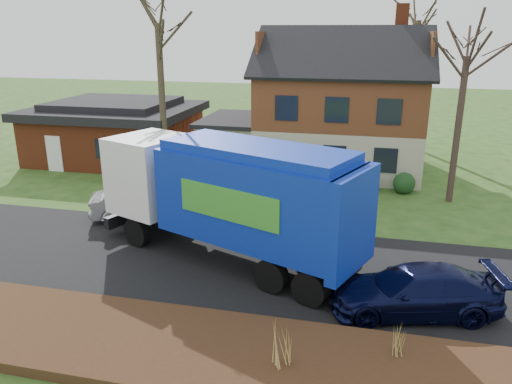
# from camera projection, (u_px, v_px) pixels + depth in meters

# --- Properties ---
(ground) EXTENTS (120.00, 120.00, 0.00)m
(ground) POSITION_uv_depth(u_px,v_px,m) (251.00, 265.00, 17.59)
(ground) COLOR #254617
(ground) RESTS_ON ground
(road) EXTENTS (80.00, 7.00, 0.02)m
(road) POSITION_uv_depth(u_px,v_px,m) (251.00, 265.00, 17.58)
(road) COLOR black
(road) RESTS_ON ground
(mulch_verge) EXTENTS (80.00, 3.50, 0.30)m
(mulch_verge) POSITION_uv_depth(u_px,v_px,m) (201.00, 351.00, 12.64)
(mulch_verge) COLOR #311C10
(mulch_verge) RESTS_ON ground
(main_house) EXTENTS (12.95, 8.95, 9.26)m
(main_house) POSITION_uv_depth(u_px,v_px,m) (333.00, 100.00, 28.87)
(main_house) COLOR beige
(main_house) RESTS_ON ground
(ranch_house) EXTENTS (9.80, 8.20, 3.70)m
(ranch_house) POSITION_uv_depth(u_px,v_px,m) (116.00, 130.00, 31.66)
(ranch_house) COLOR brown
(ranch_house) RESTS_ON ground
(garbage_truck) EXTENTS (10.43, 6.32, 4.35)m
(garbage_truck) POSITION_uv_depth(u_px,v_px,m) (232.00, 194.00, 17.23)
(garbage_truck) COLOR black
(garbage_truck) RESTS_ON ground
(silver_sedan) EXTENTS (4.81, 3.15, 1.50)m
(silver_sedan) POSITION_uv_depth(u_px,v_px,m) (145.00, 202.00, 21.75)
(silver_sedan) COLOR #A6A8AD
(silver_sedan) RESTS_ON ground
(navy_wagon) EXTENTS (5.18, 2.98, 1.41)m
(navy_wagon) POSITION_uv_depth(u_px,v_px,m) (415.00, 291.00, 14.44)
(navy_wagon) COLOR black
(navy_wagon) RESTS_ON ground
(tree_front_east) EXTENTS (3.49, 3.49, 9.69)m
(tree_front_east) POSITION_uv_depth(u_px,v_px,m) (470.00, 30.00, 21.67)
(tree_front_east) COLOR #3F2E26
(tree_front_east) RESTS_ON ground
(tree_back) EXTENTS (3.63, 3.63, 11.50)m
(tree_back) POSITION_uv_depth(u_px,v_px,m) (421.00, 2.00, 32.60)
(tree_back) COLOR #3E3325
(tree_back) RESTS_ON ground
(grass_clump_mid) EXTENTS (0.38, 0.31, 1.06)m
(grass_clump_mid) POSITION_uv_depth(u_px,v_px,m) (282.00, 345.00, 11.77)
(grass_clump_mid) COLOR tan
(grass_clump_mid) RESTS_ON mulch_verge
(grass_clump_east) EXTENTS (0.31, 0.26, 0.78)m
(grass_clump_east) POSITION_uv_depth(u_px,v_px,m) (401.00, 340.00, 12.17)
(grass_clump_east) COLOR olive
(grass_clump_east) RESTS_ON mulch_verge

